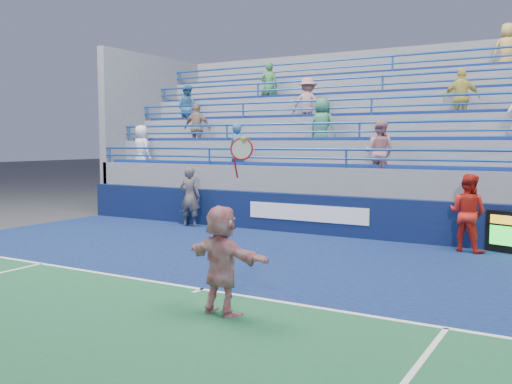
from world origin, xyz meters
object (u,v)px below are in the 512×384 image
Objects in this scene: ball_girl at (468,213)px; tennis_player at (222,260)px; line_judge at (190,197)px; judge_chair at (188,216)px.

tennis_player is at bearing 87.49° from ball_girl.
ball_girl is (7.98, 0.03, 0.01)m from line_judge.
tennis_player is 1.45× the size of line_judge.
line_judge is (-5.76, 6.89, 0.08)m from tennis_player.
tennis_player is 1.44× the size of ball_girl.
judge_chair is 9.54m from tennis_player.
tennis_player is 7.28m from ball_girl.
judge_chair is at bearing -57.02° from line_judge.
tennis_player reaches higher than judge_chair.
tennis_player is (6.13, -7.29, 0.59)m from judge_chair.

